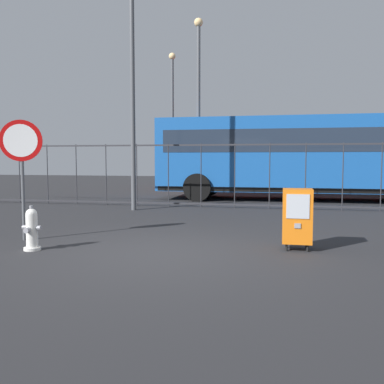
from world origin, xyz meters
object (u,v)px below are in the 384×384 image
(fire_hydrant, at_px, (32,229))
(bus_far, at_px, (303,155))
(street_light_near_left, at_px, (132,41))
(street_light_far_left, at_px, (172,111))
(street_light_near_right, at_px, (198,95))
(stop_sign, at_px, (21,154))
(bus_near, at_px, (302,154))
(newspaper_box_primary, at_px, (297,216))

(fire_hydrant, bearing_deg, bus_far, 70.89)
(street_light_near_left, relative_size, street_light_far_left, 1.33)
(bus_far, distance_m, street_light_near_right, 7.10)
(fire_hydrant, height_order, stop_sign, stop_sign)
(bus_near, bearing_deg, street_light_near_right, -168.56)
(street_light_near_left, distance_m, street_light_near_right, 3.82)
(bus_near, distance_m, street_light_far_left, 7.24)
(street_light_near_left, distance_m, street_light_far_left, 8.00)
(street_light_near_left, bearing_deg, fire_hydrant, -87.73)
(bus_near, bearing_deg, bus_far, 87.22)
(newspaper_box_primary, height_order, street_light_near_right, street_light_near_right)
(fire_hydrant, distance_m, street_light_near_right, 9.78)
(street_light_near_right, height_order, street_light_far_left, street_light_near_right)
(stop_sign, height_order, street_light_far_left, street_light_far_left)
(bus_near, bearing_deg, street_light_far_left, 147.73)
(bus_near, relative_size, street_light_near_left, 1.21)
(stop_sign, bearing_deg, fire_hydrant, -49.36)
(street_light_far_left, bearing_deg, bus_near, -32.39)
(bus_far, bearing_deg, street_light_near_left, -117.19)
(bus_far, distance_m, street_light_near_left, 10.84)
(newspaper_box_primary, bearing_deg, stop_sign, -177.96)
(street_light_near_left, bearing_deg, bus_near, 39.66)
(newspaper_box_primary, bearing_deg, street_light_near_right, 111.66)
(stop_sign, xyz_separation_m, bus_near, (5.45, 9.08, 0.11))
(bus_near, bearing_deg, fire_hydrant, -115.95)
(stop_sign, relative_size, bus_near, 0.21)
(newspaper_box_primary, height_order, bus_near, bus_near)
(stop_sign, height_order, bus_near, bus_near)
(fire_hydrant, bearing_deg, newspaper_box_primary, 12.09)
(fire_hydrant, distance_m, newspaper_box_primary, 4.41)
(bus_near, distance_m, street_light_near_left, 7.28)
(bus_far, height_order, street_light_near_left, street_light_near_left)
(fire_hydrant, bearing_deg, stop_sign, 130.64)
(street_light_near_right, bearing_deg, fire_hydrant, -96.73)
(fire_hydrant, height_order, bus_near, bus_near)
(bus_near, xyz_separation_m, bus_far, (0.24, 4.74, 0.00))
(street_light_far_left, bearing_deg, bus_far, 9.60)
(stop_sign, bearing_deg, street_light_far_left, 91.79)
(newspaper_box_primary, relative_size, street_light_near_left, 0.12)
(stop_sign, distance_m, street_light_near_right, 8.79)
(newspaper_box_primary, xyz_separation_m, street_light_near_right, (-3.24, 8.16, 3.26))
(street_light_near_left, bearing_deg, bus_far, 59.39)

